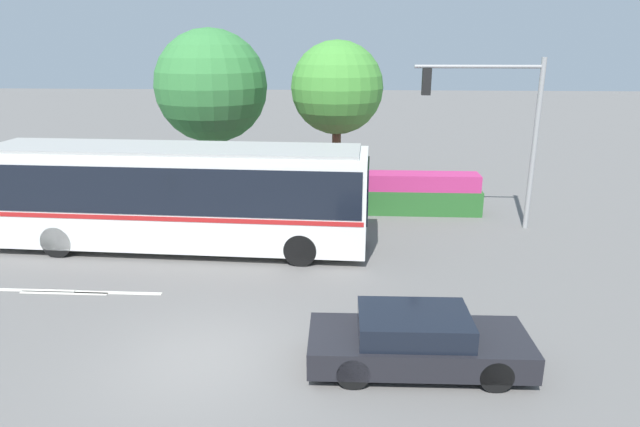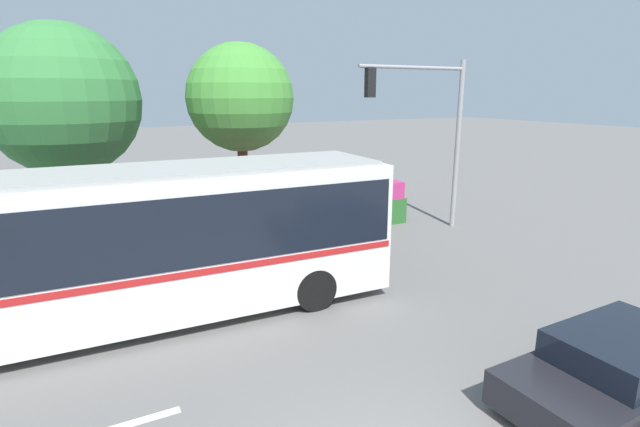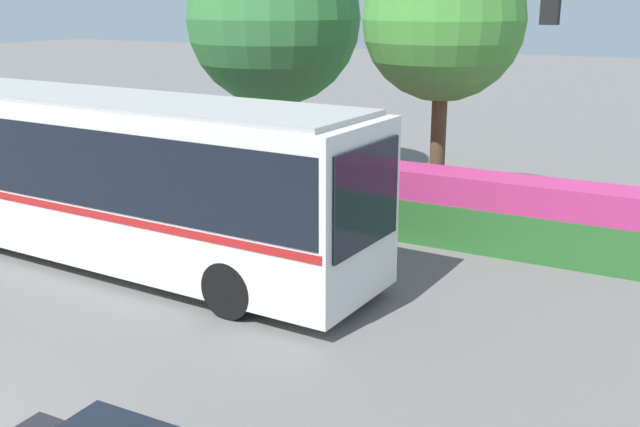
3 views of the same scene
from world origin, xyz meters
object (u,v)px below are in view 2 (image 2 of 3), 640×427
object	(u,v)px
city_bus	(111,241)
street_tree_left	(63,101)
street_tree_centre	(240,98)
sedan_foreground	(625,368)
traffic_light_pole	(434,121)

from	to	relation	value
city_bus	street_tree_left	xyz separation A→B (m)	(-0.55, 7.52, 2.72)
city_bus	street_tree_centre	distance (m)	8.34
city_bus	street_tree_centre	world-z (taller)	street_tree_centre
sedan_foreground	city_bus	bearing A→B (deg)	135.47
city_bus	traffic_light_pole	bearing A→B (deg)	16.20
city_bus	sedan_foreground	world-z (taller)	city_bus
sedan_foreground	street_tree_centre	bearing A→B (deg)	97.91
city_bus	traffic_light_pole	xyz separation A→B (m)	(10.78, 2.69, 2.03)
traffic_light_pole	street_tree_left	xyz separation A→B (m)	(-11.33, 4.83, 0.69)
street_tree_centre	traffic_light_pole	bearing A→B (deg)	-30.41
city_bus	street_tree_centre	xyz separation A→B (m)	(4.95, 6.11, 2.77)
city_bus	street_tree_left	bearing A→B (deg)	96.42
traffic_light_pole	street_tree_centre	bearing A→B (deg)	-30.41
traffic_light_pole	street_tree_centre	size ratio (longest dim) A/B	0.91
city_bus	street_tree_left	size ratio (longest dim) A/B	1.74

